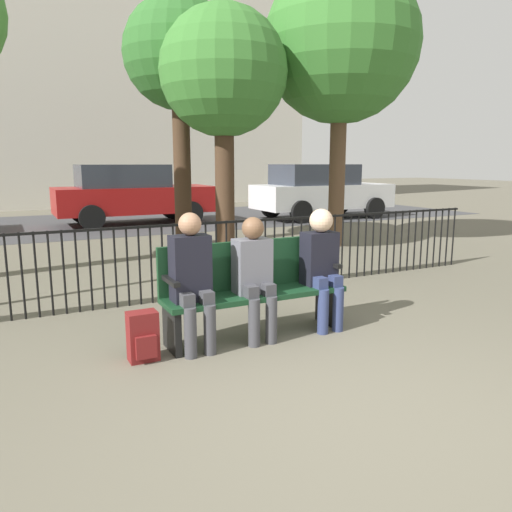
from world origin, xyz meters
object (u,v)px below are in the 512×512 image
object	(u,v)px
park_bench	(252,285)
seated_person_0	(192,275)
seated_person_1	(254,272)
seated_person_2	(322,261)
tree_2	(179,57)
parked_car_0	(131,193)
parked_car_2	(320,190)
tree_0	(224,75)
tree_1	(341,45)
backpack	(143,337)

from	to	relation	value
park_bench	seated_person_0	bearing A→B (deg)	-169.05
seated_person_1	seated_person_2	bearing A→B (deg)	0.21
tree_2	parked_car_0	xyz separation A→B (m)	(-0.06, 4.20, -2.79)
seated_person_2	tree_2	xyz separation A→B (m)	(0.39, 5.46, 2.94)
seated_person_0	tree_2	bearing A→B (deg)	72.04
seated_person_1	parked_car_2	distance (m)	10.79
tree_0	seated_person_2	bearing A→B (deg)	-99.74
tree_1	parked_car_0	distance (m)	6.90
backpack	parked_car_2	size ratio (longest dim) A/B	0.10
seated_person_1	tree_2	world-z (taller)	tree_2
seated_person_2	tree_0	xyz separation A→B (m)	(0.70, 4.06, 2.44)
tree_0	tree_1	bearing A→B (deg)	2.29
tree_0	tree_1	world-z (taller)	tree_1
seated_person_0	tree_0	bearing A→B (deg)	62.93
tree_0	tree_2	distance (m)	1.52
tree_0	seated_person_1	bearing A→B (deg)	-109.75
park_bench	seated_person_2	size ratio (longest dim) A/B	1.48
tree_1	parked_car_2	bearing A→B (deg)	59.47
park_bench	backpack	xyz separation A→B (m)	(-1.13, -0.18, -0.29)
park_bench	tree_0	xyz separation A→B (m)	(1.42, 3.93, 2.64)
seated_person_2	tree_2	distance (m)	6.22
seated_person_1	tree_1	size ratio (longest dim) A/B	0.22
park_bench	tree_1	bearing A→B (deg)	45.96
tree_1	tree_2	bearing A→B (deg)	154.92
backpack	tree_2	bearing A→B (deg)	67.87
seated_person_1	backpack	distance (m)	1.18
tree_2	seated_person_0	bearing A→B (deg)	-107.96
seated_person_1	tree_0	distance (m)	4.98
park_bench	seated_person_2	distance (m)	0.76
seated_person_2	parked_car_0	world-z (taller)	parked_car_0
seated_person_1	backpack	world-z (taller)	seated_person_1
park_bench	parked_car_2	xyz separation A→B (m)	(6.50, 8.44, 0.35)
park_bench	seated_person_0	xyz separation A→B (m)	(-0.66, -0.13, 0.20)
parked_car_0	seated_person_1	bearing A→B (deg)	-96.49
tree_0	tree_1	xyz separation A→B (m)	(2.48, 0.10, 0.73)
tree_2	tree_0	bearing A→B (deg)	-77.79
backpack	parked_car_2	xyz separation A→B (m)	(7.63, 8.62, 0.63)
park_bench	backpack	world-z (taller)	park_bench
seated_person_0	tree_0	size ratio (longest dim) A/B	0.29
park_bench	tree_2	distance (m)	6.29
seated_person_0	seated_person_1	size ratio (longest dim) A/B	1.06
tree_1	parked_car_0	world-z (taller)	tree_1
tree_2	parked_car_0	bearing A→B (deg)	90.76
seated_person_0	seated_person_1	world-z (taller)	seated_person_0
seated_person_1	tree_1	xyz separation A→B (m)	(3.94, 4.16, 3.21)
seated_person_0	backpack	distance (m)	0.68
tree_1	tree_2	world-z (taller)	tree_1
seated_person_0	seated_person_2	distance (m)	1.38
tree_1	seated_person_2	bearing A→B (deg)	-127.39
seated_person_2	park_bench	bearing A→B (deg)	169.89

